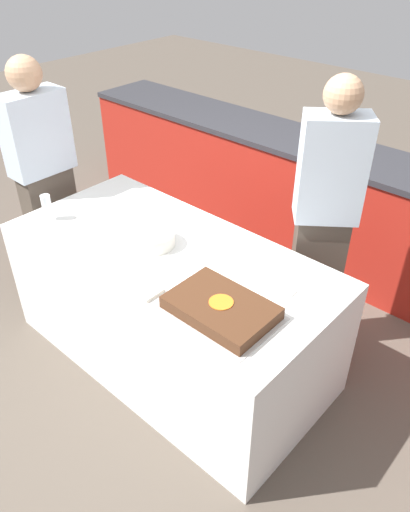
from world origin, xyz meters
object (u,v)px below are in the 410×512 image
at_px(cake, 221,308).
at_px(person_seated_left, 45,178).
at_px(plate_stack, 153,239).
at_px(wine_glass, 46,203).
at_px(person_cutting_cake, 323,222).

bearing_deg(cake, person_seated_left, 173.67).
height_order(plate_stack, wine_glass, wine_glass).
bearing_deg(person_cutting_cake, wine_glass, -3.28).
height_order(wine_glass, person_cutting_cake, person_cutting_cake).
distance_m(cake, wine_glass, 1.32).
relative_size(wine_glass, person_cutting_cake, 0.10).
bearing_deg(wine_glass, person_cutting_cake, 34.79).
distance_m(person_cutting_cake, person_seated_left, 1.84).
distance_m(plate_stack, person_seated_left, 1.05).
relative_size(person_cutting_cake, person_seated_left, 1.04).
bearing_deg(person_seated_left, wine_glass, -121.20).
bearing_deg(cake, person_cutting_cake, 90.00).
height_order(cake, person_cutting_cake, person_cutting_cake).
distance_m(plate_stack, wine_glass, 0.71).
distance_m(cake, plate_stack, 0.68).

